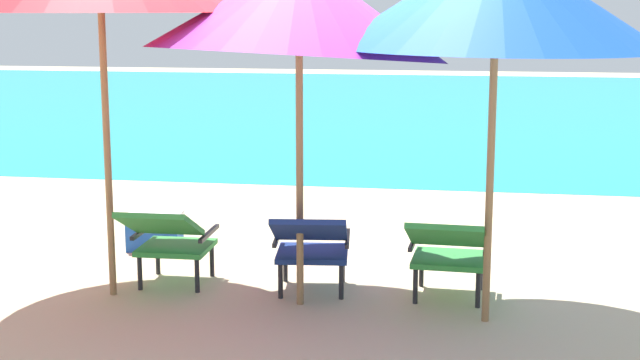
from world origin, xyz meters
The scene contains 7 objects.
ground_plane centered at (0.00, 4.00, 0.00)m, with size 40.00×40.00×0.00m, color #CCB78E.
ocean_band centered at (0.00, 12.95, 0.00)m, with size 40.00×18.00×0.01m, color teal.
lounge_chair_left centered at (-1.03, -0.17, 0.40)m, with size 0.56×0.88×0.68m.
lounge_chair_center centered at (0.04, -0.18, 0.40)m, with size 0.63×0.93×0.68m.
lounge_chair_right centered at (1.02, -0.17, 0.40)m, with size 0.57×0.90×0.68m.
beach_umbrella_center centered at (-0.01, -0.34, 2.08)m, with size 2.89×2.90×2.49m.
cooler_box centered at (-1.54, 0.94, 0.16)m, with size 0.51×0.38×0.32m.
Camera 1 is at (1.16, -6.50, 2.09)m, focal length 51.69 mm.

